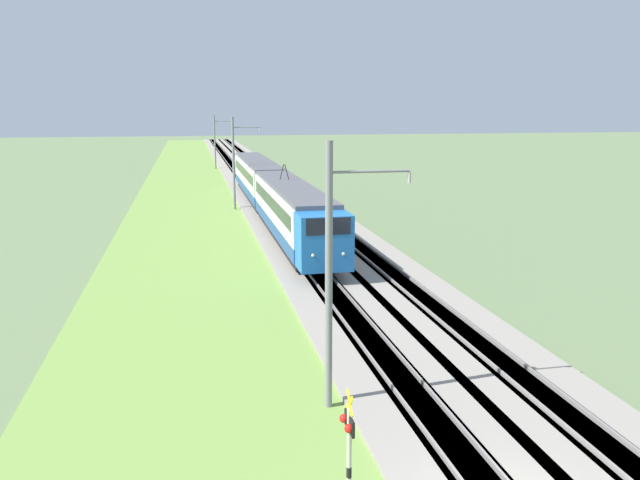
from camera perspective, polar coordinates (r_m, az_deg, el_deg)
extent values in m
cube|color=gray|center=(61.79, -5.62, 3.63)|extent=(240.00, 4.40, 0.30)
cube|color=gray|center=(62.33, -2.01, 3.76)|extent=(240.00, 4.40, 0.30)
cube|color=#4C4238|center=(61.79, -5.62, 3.63)|extent=(240.00, 1.57, 0.30)
cube|color=gray|center=(61.70, -6.12, 3.82)|extent=(240.00, 0.07, 0.15)
cube|color=gray|center=(61.81, -5.14, 3.86)|extent=(240.00, 0.07, 0.15)
cube|color=#4C4238|center=(62.33, -2.01, 3.76)|extent=(240.00, 1.57, 0.30)
cube|color=gray|center=(62.21, -2.50, 3.95)|extent=(240.00, 0.07, 0.15)
cube|color=gray|center=(62.39, -1.53, 3.98)|extent=(240.00, 0.07, 0.15)
cube|color=olive|center=(61.45, -11.39, 3.32)|extent=(240.00, 11.62, 0.12)
cube|color=blue|center=(31.75, 0.37, -0.11)|extent=(2.01, 2.70, 2.85)
cube|color=black|center=(31.27, 0.49, 1.48)|extent=(1.45, 2.25, 0.85)
sphere|color=#F2EAC6|center=(30.79, -0.66, -1.41)|extent=(0.20, 0.20, 0.20)
sphere|color=#F2EAC6|center=(31.12, 2.13, -1.27)|extent=(0.20, 0.20, 0.20)
cube|color=navy|center=(42.05, -2.65, 1.46)|extent=(18.94, 2.81, 0.80)
cube|color=silver|center=(41.81, -2.67, 3.37)|extent=(18.94, 2.81, 2.05)
cube|color=black|center=(41.79, -2.67, 3.60)|extent=(17.42, 2.83, 0.86)
cube|color=#515156|center=(41.66, -2.69, 4.94)|extent=(18.94, 2.59, 0.25)
cube|color=black|center=(42.18, -2.64, 0.56)|extent=(17.99, 2.39, 0.55)
cylinder|color=black|center=(34.68, -1.48, -1.69)|extent=(0.86, 0.12, 0.86)
cylinder|color=black|center=(34.88, 0.25, -1.61)|extent=(0.86, 0.12, 0.86)
cube|color=navy|center=(62.19, -5.71, 4.85)|extent=(20.95, 2.81, 0.80)
cube|color=silver|center=(62.03, -5.73, 6.15)|extent=(20.95, 2.81, 2.05)
cube|color=black|center=(62.01, -5.74, 6.30)|extent=(19.27, 2.83, 0.86)
cube|color=#515156|center=(61.92, -5.76, 7.21)|extent=(20.95, 2.59, 0.25)
cube|color=black|center=(62.27, -5.69, 4.23)|extent=(19.90, 2.39, 0.55)
cylinder|color=black|center=(44.34, -3.51, 6.23)|extent=(0.06, 0.33, 1.08)
cylinder|color=black|center=(44.40, -3.06, 6.25)|extent=(0.06, 0.33, 1.08)
cube|color=black|center=(34.99, -0.61, -3.05)|extent=(0.10, 0.10, 0.00)
cylinder|color=beige|center=(14.55, 2.67, -19.97)|extent=(0.11, 0.11, 2.78)
cylinder|color=black|center=(14.63, 2.67, -20.43)|extent=(0.12, 0.12, 0.25)
cube|color=black|center=(14.03, 2.71, -16.37)|extent=(0.70, 0.06, 0.36)
sphere|color=red|center=(13.82, 2.66, -16.83)|extent=(0.20, 0.20, 0.20)
sphere|color=red|center=(14.21, 2.19, -15.99)|extent=(0.20, 0.20, 0.20)
cube|color=yellow|center=(13.81, 2.73, -14.66)|extent=(0.49, 0.03, 0.49)
cube|color=yellow|center=(13.81, 2.73, -14.66)|extent=(0.49, 0.03, 0.49)
cylinder|color=slate|center=(18.35, 0.81, -3.79)|extent=(0.22, 0.22, 8.20)
cylinder|color=slate|center=(18.05, 4.58, 6.26)|extent=(0.08, 2.40, 0.08)
cylinder|color=#B2ADA8|center=(18.44, 8.17, 5.67)|extent=(0.10, 0.10, 0.30)
cylinder|color=slate|center=(56.24, -7.90, 6.86)|extent=(0.22, 0.22, 8.30)
cylinder|color=slate|center=(56.15, -6.76, 10.20)|extent=(0.08, 2.40, 0.08)
cylinder|color=#B2ADA8|center=(56.27, -5.52, 10.03)|extent=(0.10, 0.10, 0.30)
cylinder|color=slate|center=(94.77, -9.59, 8.77)|extent=(0.22, 0.22, 8.01)
cylinder|color=slate|center=(94.71, -8.92, 10.67)|extent=(0.08, 2.40, 0.08)
cylinder|color=#B2ADA8|center=(94.79, -8.18, 10.57)|extent=(0.10, 0.10, 0.30)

